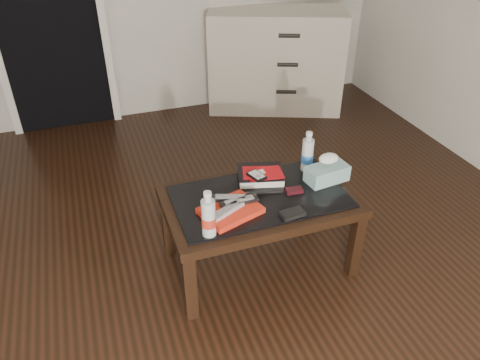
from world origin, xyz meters
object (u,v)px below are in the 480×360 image
(tissue_box, at_px, (327,173))
(water_bottle_left, at_px, (208,214))
(water_bottle_right, at_px, (308,151))
(dresser, at_px, (276,61))
(textbook, at_px, (260,175))
(coffee_table, at_px, (259,206))

(tissue_box, bearing_deg, water_bottle_left, -170.19)
(water_bottle_right, bearing_deg, tissue_box, -69.44)
(water_bottle_left, bearing_deg, water_bottle_right, 28.28)
(dresser, distance_m, textbook, 2.01)
(textbook, distance_m, tissue_box, 0.36)
(coffee_table, relative_size, textbook, 4.00)
(coffee_table, xyz_separation_m, water_bottle_right, (0.35, 0.16, 0.18))
(dresser, height_order, water_bottle_right, dresser)
(textbook, relative_size, water_bottle_right, 1.05)
(coffee_table, bearing_deg, textbook, 67.41)
(textbook, distance_m, water_bottle_left, 0.55)
(water_bottle_left, bearing_deg, textbook, 42.32)
(coffee_table, bearing_deg, water_bottle_right, 24.44)
(water_bottle_left, height_order, tissue_box, water_bottle_left)
(dresser, height_order, water_bottle_left, dresser)
(dresser, relative_size, tissue_box, 5.65)
(water_bottle_right, relative_size, tissue_box, 1.03)
(textbook, bearing_deg, water_bottle_right, 15.72)
(textbook, height_order, water_bottle_right, water_bottle_right)
(textbook, relative_size, tissue_box, 1.09)
(water_bottle_left, bearing_deg, dresser, 59.82)
(coffee_table, height_order, textbook, textbook)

